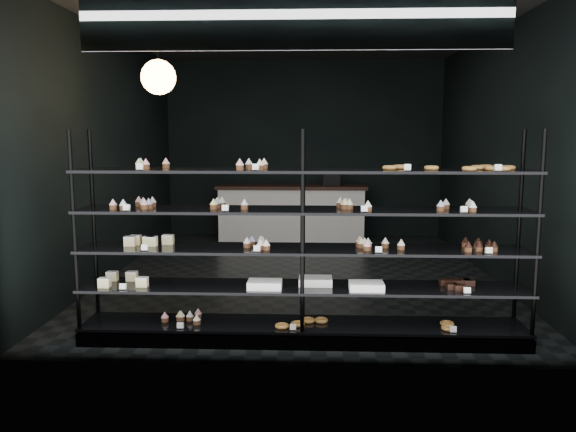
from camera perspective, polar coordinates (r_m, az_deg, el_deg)
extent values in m
cube|color=black|center=(7.59, 1.27, -5.90)|extent=(5.00, 6.00, 0.01)
cube|color=black|center=(7.48, 1.35, 18.53)|extent=(5.00, 6.00, 0.01)
cube|color=black|center=(10.36, 1.62, 6.81)|extent=(5.00, 0.01, 3.20)
cube|color=black|center=(4.37, 0.56, 4.83)|extent=(5.00, 0.01, 3.20)
cube|color=black|center=(7.82, -17.44, 5.96)|extent=(0.01, 6.00, 3.20)
cube|color=black|center=(7.73, 20.27, 5.81)|extent=(0.01, 6.00, 3.20)
cube|color=black|center=(5.23, 1.47, -11.90)|extent=(4.00, 0.50, 0.12)
cylinder|color=black|center=(5.19, -20.86, -2.02)|extent=(0.04, 0.04, 1.85)
cylinder|color=black|center=(5.59, -19.10, -1.22)|extent=(0.04, 0.04, 1.85)
cylinder|color=black|center=(4.77, 1.47, -2.33)|extent=(0.04, 0.04, 1.85)
cylinder|color=black|center=(5.20, 1.55, -1.44)|extent=(0.04, 0.04, 1.85)
cylinder|color=black|center=(5.13, 24.06, -2.30)|extent=(0.04, 0.04, 1.85)
cylinder|color=black|center=(5.54, 22.39, -1.48)|extent=(0.04, 0.04, 1.85)
cube|color=black|center=(5.20, 1.48, -10.97)|extent=(4.00, 0.50, 0.03)
cube|color=black|center=(5.09, 1.49, -7.25)|extent=(4.00, 0.50, 0.02)
cube|color=black|center=(5.01, 1.51, -3.39)|extent=(4.00, 0.50, 0.02)
cube|color=black|center=(4.95, 1.52, 0.58)|extent=(4.00, 0.50, 0.02)
cube|color=black|center=(4.92, 1.54, 4.62)|extent=(4.00, 0.50, 0.02)
cube|color=white|center=(4.94, -14.35, 4.82)|extent=(0.06, 0.04, 0.06)
cube|color=white|center=(4.76, -3.16, 4.94)|extent=(0.06, 0.04, 0.06)
cube|color=white|center=(4.81, 12.31, 4.80)|extent=(0.05, 0.04, 0.06)
cube|color=white|center=(4.98, 20.29, 4.59)|extent=(0.06, 0.04, 0.06)
cube|color=white|center=(5.03, -16.17, 0.80)|extent=(0.06, 0.04, 0.06)
cube|color=white|center=(4.82, -6.06, 0.77)|extent=(0.05, 0.04, 0.06)
cube|color=white|center=(4.79, 7.63, 0.70)|extent=(0.05, 0.04, 0.06)
cube|color=white|center=(4.93, 17.16, 0.62)|extent=(0.06, 0.04, 0.06)
cube|color=white|center=(5.05, -14.87, -3.14)|extent=(0.06, 0.04, 0.06)
cube|color=white|center=(4.85, -3.38, -3.34)|extent=(0.06, 0.04, 0.06)
cube|color=white|center=(4.87, 9.60, -3.41)|extent=(0.05, 0.04, 0.06)
cube|color=white|center=(5.05, 19.43, -3.34)|extent=(0.06, 0.04, 0.06)
cube|color=white|center=(5.18, -16.60, -6.89)|extent=(0.06, 0.04, 0.06)
cube|color=white|center=(5.09, 17.93, -7.21)|extent=(0.06, 0.04, 0.06)
cube|color=white|center=(5.15, -11.19, -10.87)|extent=(0.06, 0.04, 0.06)
cube|color=white|center=(5.02, 0.97, -11.24)|extent=(0.05, 0.04, 0.06)
cube|color=white|center=(5.18, 16.84, -10.98)|extent=(0.06, 0.04, 0.06)
cube|color=#0E1547|center=(4.53, 0.62, 19.58)|extent=(3.20, 0.04, 0.45)
cube|color=white|center=(4.51, 0.61, 19.63)|extent=(3.30, 0.02, 0.50)
cylinder|color=black|center=(6.17, -13.17, 17.78)|extent=(0.01, 0.01, 0.55)
sphere|color=#FFA459|center=(6.11, -13.03, 13.58)|extent=(0.36, 0.36, 0.36)
cube|color=white|center=(9.96, 0.36, 0.17)|extent=(2.53, 0.60, 0.92)
cube|color=black|center=(9.91, 0.37, 2.98)|extent=(2.63, 0.65, 0.06)
cube|color=black|center=(9.89, 4.43, 3.85)|extent=(0.30, 0.30, 0.25)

